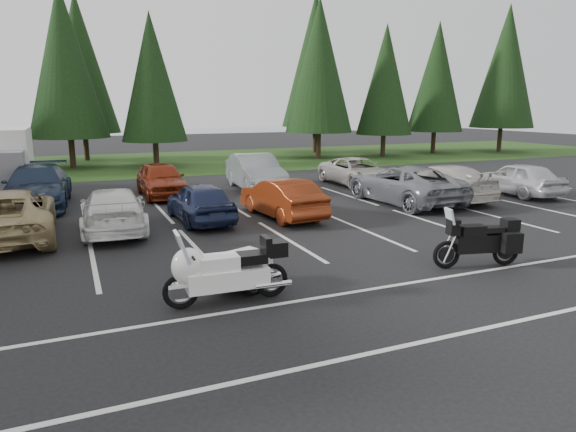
% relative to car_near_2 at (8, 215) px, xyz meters
% --- Properties ---
extents(ground, '(120.00, 120.00, 0.00)m').
position_rel_car_near_2_xyz_m(ground, '(7.02, -4.31, -0.75)').
color(ground, black).
rests_on(ground, ground).
extents(grass_strip, '(80.00, 16.00, 0.01)m').
position_rel_car_near_2_xyz_m(grass_strip, '(7.02, 19.69, -0.74)').
color(grass_strip, '#1F3811').
rests_on(grass_strip, ground).
extents(lake_water, '(70.00, 50.00, 0.02)m').
position_rel_car_near_2_xyz_m(lake_water, '(11.02, 50.69, -0.75)').
color(lake_water, gray).
rests_on(lake_water, ground).
extents(stall_markings, '(32.00, 16.00, 0.01)m').
position_rel_car_near_2_xyz_m(stall_markings, '(7.02, -2.31, -0.75)').
color(stall_markings, silver).
rests_on(stall_markings, ground).
extents(conifer_4, '(4.80, 4.80, 11.17)m').
position_rel_car_near_2_xyz_m(conifer_4, '(2.02, 18.59, 5.78)').
color(conifer_4, '#332316').
rests_on(conifer_4, ground).
extents(conifer_5, '(4.14, 4.14, 9.63)m').
position_rel_car_near_2_xyz_m(conifer_5, '(7.02, 17.29, 4.88)').
color(conifer_5, '#332316').
rests_on(conifer_5, ground).
extents(conifer_6, '(4.93, 4.93, 11.48)m').
position_rel_car_near_2_xyz_m(conifer_6, '(19.02, 17.79, 5.96)').
color(conifer_6, '#332316').
rests_on(conifer_6, ground).
extents(conifer_7, '(4.27, 4.27, 9.94)m').
position_rel_car_near_2_xyz_m(conifer_7, '(24.52, 17.49, 5.06)').
color(conifer_7, '#332316').
rests_on(conifer_7, ground).
extents(conifer_8, '(4.53, 4.53, 10.56)m').
position_rel_car_near_2_xyz_m(conifer_8, '(30.02, 18.29, 5.42)').
color(conifer_8, '#332316').
rests_on(conifer_8, ground).
extents(conifer_9, '(5.19, 5.19, 12.10)m').
position_rel_car_near_2_xyz_m(conifer_9, '(36.02, 16.99, 6.32)').
color(conifer_9, '#332316').
rests_on(conifer_9, ground).
extents(conifer_back_b, '(4.97, 4.97, 11.58)m').
position_rel_car_near_2_xyz_m(conifer_back_b, '(3.02, 23.19, 6.02)').
color(conifer_back_b, '#332316').
rests_on(conifer_back_b, ground).
extents(conifer_back_c, '(5.50, 5.50, 12.81)m').
position_rel_car_near_2_xyz_m(conifer_back_c, '(21.02, 22.49, 6.74)').
color(conifer_back_c, '#332316').
rests_on(conifer_back_c, ground).
extents(car_near_2, '(2.58, 5.43, 1.50)m').
position_rel_car_near_2_xyz_m(car_near_2, '(0.00, 0.00, 0.00)').
color(car_near_2, tan).
rests_on(car_near_2, ground).
extents(car_near_3, '(2.18, 4.81, 1.36)m').
position_rel_car_near_2_xyz_m(car_near_3, '(2.91, -0.11, -0.07)').
color(car_near_3, white).
rests_on(car_near_3, ground).
extents(car_near_4, '(1.76, 4.07, 1.37)m').
position_rel_car_near_2_xyz_m(car_near_4, '(5.74, 0.16, -0.07)').
color(car_near_4, '#192140').
rests_on(car_near_4, ground).
extents(car_near_5, '(1.83, 4.31, 1.38)m').
position_rel_car_near_2_xyz_m(car_near_5, '(8.57, -0.26, -0.06)').
color(car_near_5, maroon).
rests_on(car_near_5, ground).
extents(car_near_6, '(2.69, 5.60, 1.54)m').
position_rel_car_near_2_xyz_m(car_near_6, '(14.13, 0.27, 0.02)').
color(car_near_6, slate).
rests_on(car_near_6, ground).
extents(car_near_7, '(2.29, 5.17, 1.47)m').
position_rel_car_near_2_xyz_m(car_near_7, '(16.05, 0.30, -0.01)').
color(car_near_7, beige).
rests_on(car_near_7, ground).
extents(car_near_8, '(1.91, 4.34, 1.46)m').
position_rel_car_near_2_xyz_m(car_near_8, '(19.94, -0.08, -0.02)').
color(car_near_8, silver).
rests_on(car_near_8, ground).
extents(car_far_1, '(2.61, 5.69, 1.61)m').
position_rel_car_near_2_xyz_m(car_far_1, '(0.56, 5.20, 0.06)').
color(car_far_1, '#18253C').
rests_on(car_far_1, ground).
extents(car_far_2, '(1.81, 4.42, 1.50)m').
position_rel_car_near_2_xyz_m(car_far_2, '(5.39, 5.73, 0.00)').
color(car_far_2, maroon).
rests_on(car_far_2, ground).
extents(car_far_3, '(2.08, 5.14, 1.66)m').
position_rel_car_near_2_xyz_m(car_far_3, '(9.77, 5.89, 0.08)').
color(car_far_3, slate).
rests_on(car_far_3, ground).
extents(car_far_4, '(2.26, 4.85, 1.34)m').
position_rel_car_near_2_xyz_m(car_far_4, '(14.87, 5.22, -0.08)').
color(car_far_4, '#BAB3AB').
rests_on(car_far_4, ground).
extents(touring_motorcycle, '(2.86, 0.98, 1.56)m').
position_rel_car_near_2_xyz_m(touring_motorcycle, '(4.46, -7.32, 0.03)').
color(touring_motorcycle, white).
rests_on(touring_motorcycle, ground).
extents(cargo_trailer, '(1.93, 1.49, 0.79)m').
position_rel_car_near_2_xyz_m(cargo_trailer, '(4.94, -6.67, -0.36)').
color(cargo_trailer, white).
rests_on(cargo_trailer, ground).
extents(adventure_motorcycle, '(2.63, 1.41, 1.52)m').
position_rel_car_near_2_xyz_m(adventure_motorcycle, '(10.73, -7.45, 0.01)').
color(adventure_motorcycle, black).
rests_on(adventure_motorcycle, ground).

